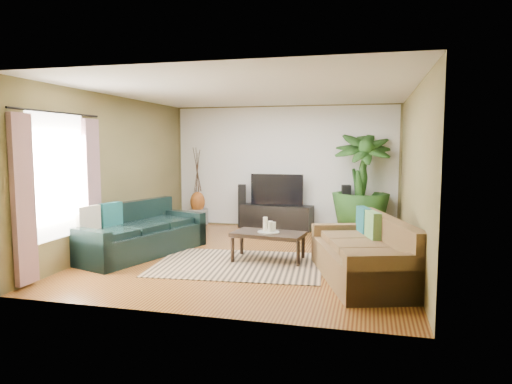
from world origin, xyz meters
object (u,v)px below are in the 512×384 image
(television, at_px, (277,190))
(pedestal, at_px, (198,217))
(vase, at_px, (198,202))
(speaker_right, at_px, (346,209))
(sofa_left, at_px, (139,229))
(side_table, at_px, (152,225))
(speaker_left, at_px, (242,206))
(coffee_table, at_px, (268,246))
(sofa_right, at_px, (361,249))
(potted_plant, at_px, (361,183))
(tv_stand, at_px, (277,217))

(television, bearing_deg, pedestal, 180.00)
(pedestal, xyz_separation_m, vase, (0.00, 0.00, 0.35))
(speaker_right, relative_size, vase, 2.12)
(sofa_left, distance_m, side_table, 1.22)
(television, distance_m, speaker_left, 0.88)
(sofa_left, relative_size, coffee_table, 2.09)
(sofa_left, distance_m, vase, 2.85)
(sofa_left, relative_size, side_table, 4.15)
(television, relative_size, speaker_left, 1.20)
(sofa_right, height_order, speaker_left, speaker_left)
(potted_plant, relative_size, side_table, 3.73)
(coffee_table, distance_m, television, 2.85)
(television, xyz_separation_m, speaker_left, (-0.79, -0.01, -0.39))
(coffee_table, xyz_separation_m, potted_plant, (1.37, 2.66, 0.82))
(tv_stand, bearing_deg, pedestal, -173.24)
(tv_stand, height_order, potted_plant, potted_plant)
(sofa_left, xyz_separation_m, pedestal, (-0.06, 2.85, -0.24))
(sofa_left, relative_size, speaker_left, 2.44)
(coffee_table, distance_m, side_table, 2.78)
(coffee_table, xyz_separation_m, speaker_right, (1.07, 2.75, 0.27))
(television, height_order, speaker_right, television)
(speaker_right, bearing_deg, tv_stand, 169.08)
(pedestal, bearing_deg, sofa_left, -88.75)
(sofa_right, xyz_separation_m, speaker_left, (-2.66, 3.44, 0.05))
(sofa_right, bearing_deg, sofa_left, -116.89)
(sofa_left, bearing_deg, coffee_table, -69.57)
(vase, xyz_separation_m, side_table, (-0.29, -1.69, -0.25))
(tv_stand, xyz_separation_m, potted_plant, (1.79, -0.09, 0.79))
(speaker_left, height_order, speaker_right, speaker_right)
(tv_stand, bearing_deg, speaker_left, -172.16)
(speaker_left, relative_size, vase, 2.04)
(sofa_left, xyz_separation_m, speaker_left, (1.00, 2.83, 0.05))
(sofa_right, distance_m, pedestal, 5.09)
(sofa_left, relative_size, sofa_right, 1.08)
(speaker_left, bearing_deg, coffee_table, -80.04)
(coffee_table, distance_m, speaker_right, 2.96)
(potted_plant, bearing_deg, speaker_left, 178.28)
(side_table, bearing_deg, pedestal, 80.17)
(speaker_left, height_order, potted_plant, potted_plant)
(coffee_table, bearing_deg, television, 106.23)
(coffee_table, height_order, speaker_left, speaker_left)
(vase, bearing_deg, sofa_left, -88.75)
(potted_plant, height_order, vase, potted_plant)
(sofa_right, distance_m, coffee_table, 1.63)
(speaker_right, bearing_deg, television, 169.08)
(sofa_left, height_order, side_table, sofa_left)
(sofa_left, bearing_deg, pedestal, 19.08)
(speaker_left, distance_m, speaker_right, 2.28)
(television, distance_m, vase, 1.88)
(speaker_left, height_order, side_table, speaker_left)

